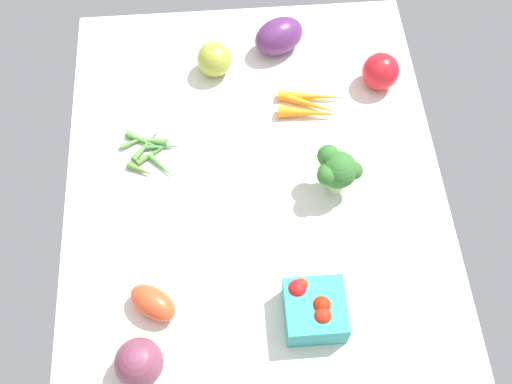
{
  "coord_description": "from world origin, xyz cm",
  "views": [
    {
      "loc": [
        62.44,
        -4.83,
        113.3
      ],
      "look_at": [
        0.0,
        0.0,
        4.0
      ],
      "focal_mm": 44.91,
      "sensor_mm": 36.0,
      "label": 1
    }
  ],
  "objects": [
    {
      "name": "eggplant",
      "position": [
        -38.76,
        8.18,
        5.99
      ],
      "size": [
        12.34,
        14.04,
        7.98
      ],
      "primitive_type": "ellipsoid",
      "rotation": [
        0.0,
        0.0,
        2.03
      ],
      "color": "#582862",
      "rests_on": "tablecloth"
    },
    {
      "name": "okra_pile",
      "position": [
        -12.59,
        -21.06,
        2.74
      ],
      "size": [
        13.61,
        13.49,
        1.86
      ],
      "color": "#518737",
      "rests_on": "tablecloth"
    },
    {
      "name": "bell_pepper_red",
      "position": [
        -26.79,
        29.18,
        6.08
      ],
      "size": [
        11.1,
        11.1,
        8.16
      ],
      "primitive_type": "ellipsoid",
      "rotation": [
        0.0,
        0.0,
        5.72
      ],
      "color": "red",
      "rests_on": "tablecloth"
    },
    {
      "name": "broccoli_head",
      "position": [
        -0.93,
        15.59,
        8.92
      ],
      "size": [
        8.15,
        9.19,
        10.76
      ],
      "color": "#A4CA86",
      "rests_on": "tablecloth"
    },
    {
      "name": "heirloom_tomato_green",
      "position": [
        -33.21,
        -6.63,
        5.84
      ],
      "size": [
        7.69,
        7.69,
        7.69
      ],
      "primitive_type": "sphere",
      "color": "#9AA438",
      "rests_on": "tablecloth"
    },
    {
      "name": "red_onion_center",
      "position": [
        32.58,
        -22.19,
        6.17
      ],
      "size": [
        8.33,
        8.33,
        8.33
      ],
      "primitive_type": "sphere",
      "color": "brown",
      "rests_on": "tablecloth"
    },
    {
      "name": "carrot_bunch",
      "position": [
        -21.09,
        13.36,
        3.2
      ],
      "size": [
        8.69,
        15.74,
        2.7
      ],
      "color": "orange",
      "rests_on": "tablecloth"
    },
    {
      "name": "tablecloth",
      "position": [
        0.0,
        0.0,
        1.0
      ],
      "size": [
        104.0,
        76.0,
        2.0
      ],
      "primitive_type": "cube",
      "color": "silver",
      "rests_on": "ground"
    },
    {
      "name": "berry_basket",
      "position": [
        25.31,
        8.25,
        5.65
      ],
      "size": [
        10.63,
        10.63,
        7.58
      ],
      "color": "teal",
      "rests_on": "tablecloth"
    },
    {
      "name": "roma_tomato",
      "position": [
        21.66,
        -20.11,
        4.67
      ],
      "size": [
        9.9,
        10.63,
        5.34
      ],
      "primitive_type": "ellipsoid",
      "rotation": [
        0.0,
        0.0,
        4.06
      ],
      "color": "#DE4B26",
      "rests_on": "tablecloth"
    }
  ]
}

